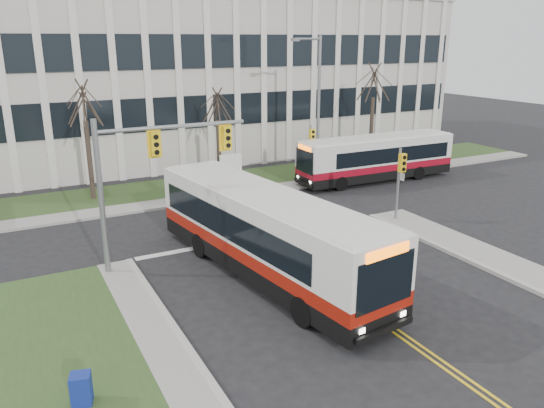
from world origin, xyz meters
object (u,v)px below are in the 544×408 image
(bus_cross, at_px, (376,159))
(bus_main, at_px, (265,236))
(streetlight, at_px, (316,101))
(newspaper_box_blue, at_px, (82,391))
(directory_sign, at_px, (231,167))

(bus_cross, bearing_deg, bus_main, -52.13)
(streetlight, distance_m, newspaper_box_blue, 24.78)
(bus_main, bearing_deg, streetlight, 43.06)
(newspaper_box_blue, bearing_deg, streetlight, 59.83)
(streetlight, distance_m, bus_cross, 5.49)
(streetlight, bearing_deg, bus_cross, -33.28)
(streetlight, bearing_deg, bus_main, -129.32)
(directory_sign, relative_size, bus_main, 0.16)
(streetlight, relative_size, bus_main, 0.74)
(bus_cross, bearing_deg, directory_sign, -110.23)
(newspaper_box_blue, bearing_deg, bus_main, 48.35)
(streetlight, relative_size, bus_cross, 0.85)
(bus_cross, xyz_separation_m, newspaper_box_blue, (-20.88, -14.67, -0.97))
(directory_sign, distance_m, bus_main, 13.93)
(bus_cross, relative_size, newspaper_box_blue, 11.41)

